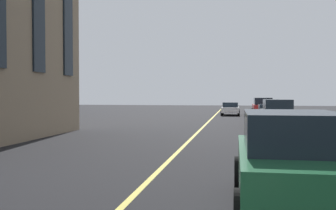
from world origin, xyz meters
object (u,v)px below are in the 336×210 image
(car_red_far, at_px, (263,107))
(car_green_parked_b, at_px, (291,160))
(car_grey_trailing, at_px, (268,112))
(car_white_near, at_px, (230,109))
(car_grey_parked_a, at_px, (277,113))

(car_red_far, relative_size, car_green_parked_b, 1.00)
(car_red_far, bearing_deg, car_grey_trailing, -180.00)
(car_grey_trailing, xyz_separation_m, car_green_parked_b, (-25.77, 1.67, 0.27))
(car_white_near, height_order, car_grey_parked_a, car_grey_parked_a)
(car_white_near, bearing_deg, car_green_parked_b, -177.26)
(car_grey_trailing, xyz_separation_m, car_grey_parked_a, (-7.10, 0.00, 0.27))
(car_red_far, height_order, car_white_near, car_red_far)
(car_grey_trailing, height_order, car_grey_parked_a, car_grey_parked_a)
(car_white_near, relative_size, car_green_parked_b, 0.94)
(car_grey_trailing, relative_size, car_grey_parked_a, 0.94)
(car_grey_parked_a, relative_size, car_green_parked_b, 1.00)
(car_grey_trailing, xyz_separation_m, car_white_near, (8.13, 3.29, 0.00))
(car_grey_trailing, xyz_separation_m, car_red_far, (6.98, 0.00, 0.27))
(car_grey_parked_a, distance_m, car_green_parked_b, 18.75)
(car_grey_parked_a, xyz_separation_m, car_green_parked_b, (-18.67, 1.67, 0.00))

